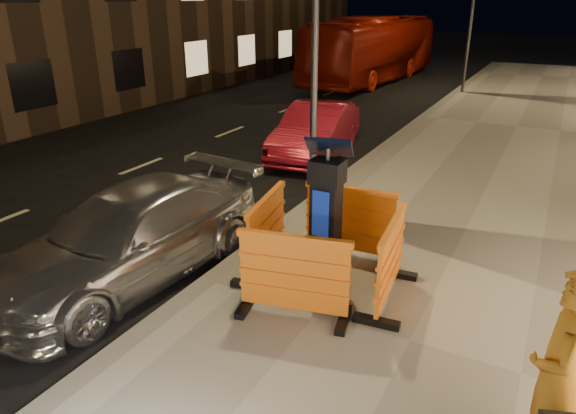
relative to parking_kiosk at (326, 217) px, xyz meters
The scene contains 14 objects.
ground_plane 2.07m from the parking_kiosk, 153.19° to the right, with size 120.00×120.00×0.00m, color black.
sidewalk 2.00m from the parking_kiosk, 27.26° to the right, with size 6.00×60.00×0.15m, color gray.
kerb 2.03m from the parking_kiosk, 153.19° to the right, with size 0.30×60.00×0.15m, color slate.
parking_kiosk is the anchor object (origin of this frame).
barrier_front 1.05m from the parking_kiosk, 90.00° to the right, with size 1.48×0.61×1.15m, color orange.
barrier_back 1.05m from the parking_kiosk, 90.00° to the left, with size 1.48×0.61×1.15m, color orange.
barrier_kerbside 1.05m from the parking_kiosk, behind, with size 1.48×0.61×1.15m, color orange.
barrier_bldgside 1.05m from the parking_kiosk, ahead, with size 1.48×0.61×1.15m, color orange.
car_silver 3.14m from the parking_kiosk, 161.09° to the right, with size 1.88×4.63×1.34m, color silver.
car_red 6.94m from the parking_kiosk, 116.09° to the left, with size 1.45×4.16×1.37m, color maroon.
bus_doubledecker 20.19m from the parking_kiosk, 107.46° to the left, with size 2.59×11.05×3.08m, color maroon.
man 3.57m from the parking_kiosk, 33.96° to the right, with size 0.72×0.47×1.98m, color #986018.
street_lamp_mid 3.24m from the parking_kiosk, 119.51° to the left, with size 0.12×0.12×6.00m, color #3F3F44.
street_lamp_far 17.39m from the parking_kiosk, 94.20° to the left, with size 0.12×0.12×6.00m, color #3F3F44.
Camera 1 is at (4.09, -5.19, 4.00)m, focal length 32.00 mm.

